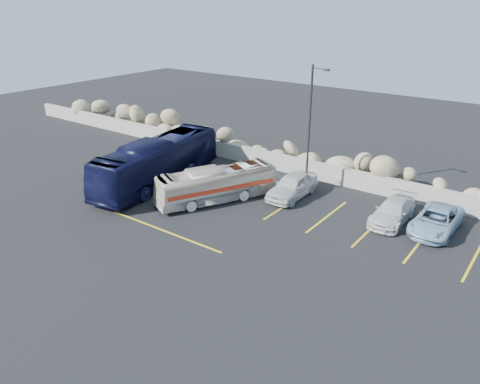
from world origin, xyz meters
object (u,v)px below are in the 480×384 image
Objects in this scene: vintage_bus at (217,184)px; car_d at (436,221)px; car_a at (292,186)px; lamppost at (310,127)px; tour_coach at (158,162)px; car_c at (393,212)px.

car_d is (11.97, 3.75, -0.44)m from vintage_bus.
lamppost is at bearing 72.25° from car_a.
tour_coach is (-5.00, -0.03, 0.46)m from vintage_bus.
vintage_bus is at bearing -138.12° from car_a.
vintage_bus reaches higher than car_a.
tour_coach is 2.45× the size of car_d.
car_a is (3.43, 3.23, -0.32)m from vintage_bus.
car_c is 0.94× the size of car_d.
car_a reaches higher than car_c.
vintage_bus is 10.33m from car_c.
tour_coach is 2.62× the size of car_c.
car_d is (16.96, 3.77, -0.90)m from tour_coach.
lamppost is at bearing 19.11° from tour_coach.
car_c is (6.28, 0.29, -0.14)m from car_a.
tour_coach is at bearing -153.01° from lamppost.
car_c is at bearing -8.91° from lamppost.
car_a is 1.05× the size of car_c.
vintage_bus is 5.02m from tour_coach.
car_d reaches higher than car_c.
car_a is at bearing 69.89° from vintage_bus.
vintage_bus is 12.55m from car_d.
lamppost is 7.04m from car_c.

